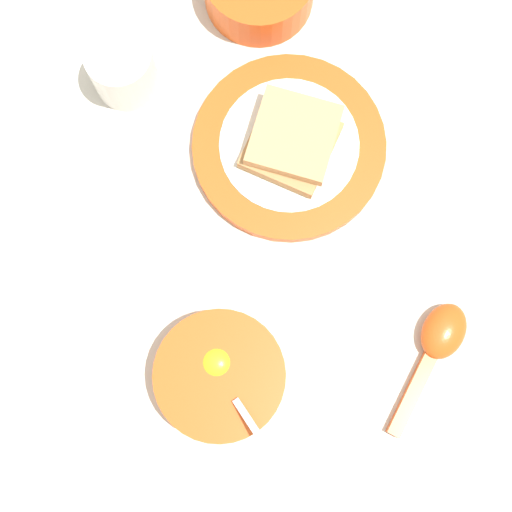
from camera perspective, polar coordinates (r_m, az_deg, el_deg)
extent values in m
plane|color=beige|center=(0.82, 6.01, 8.80)|extent=(3.00, 3.00, 0.00)
cylinder|color=#DB5119|center=(0.74, -2.88, -9.55)|extent=(0.13, 0.13, 0.05)
cylinder|color=white|center=(0.74, -2.89, -9.54)|extent=(0.11, 0.11, 0.02)
ellipsoid|color=yellow|center=(0.72, -3.16, -8.51)|extent=(0.03, 0.03, 0.02)
cylinder|color=black|center=(0.73, -3.83, -10.11)|extent=(0.03, 0.03, 0.00)
ellipsoid|color=silver|center=(0.72, -2.35, -10.39)|extent=(0.03, 0.02, 0.01)
cube|color=silver|center=(0.70, -0.50, -13.11)|extent=(0.02, 0.05, 0.03)
cylinder|color=#DB5119|center=(0.80, 2.65, 8.72)|extent=(0.22, 0.22, 0.02)
cylinder|color=white|center=(0.80, 2.68, 8.92)|extent=(0.16, 0.16, 0.00)
cube|color=tan|center=(0.79, 2.78, 8.82)|extent=(0.13, 0.13, 0.02)
cube|color=tan|center=(0.77, 3.07, 9.63)|extent=(0.12, 0.12, 0.02)
ellipsoid|color=#DB5119|center=(0.78, 14.79, -5.83)|extent=(0.08, 0.07, 0.03)
cube|color=#DB5119|center=(0.78, 12.40, -10.68)|extent=(0.08, 0.07, 0.01)
cylinder|color=silver|center=(0.82, -10.62, 14.51)|extent=(0.07, 0.07, 0.07)
cylinder|color=#472B16|center=(0.80, -10.97, 15.30)|extent=(0.06, 0.06, 0.01)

